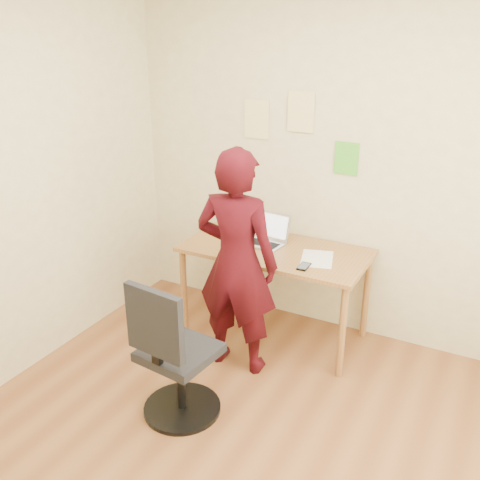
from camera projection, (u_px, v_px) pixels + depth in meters
The scene contains 10 objects.
room at pixel (230, 245), 2.53m from camera, with size 3.58×3.58×2.78m.
desk at pixel (275, 259), 4.09m from camera, with size 1.40×0.70×0.74m.
laptop at pixel (266, 237), 4.15m from camera, with size 0.34×0.31×0.22m.
paper_sheet at pixel (317, 259), 3.88m from camera, with size 0.22×0.32×0.00m, color white.
phone at pixel (304, 266), 3.74m from camera, with size 0.07×0.14×0.01m.
wall_note_left at pixel (257, 119), 4.16m from camera, with size 0.21×0.00×0.30m, color #F1E290.
wall_note_mid at pixel (301, 112), 3.97m from camera, with size 0.21×0.00×0.30m, color #F1E290.
wall_note_right at pixel (346, 158), 3.93m from camera, with size 0.18×0.00×0.24m, color #4FC12B.
office_chair at pixel (173, 361), 3.27m from camera, with size 0.50×0.50×0.96m.
person at pixel (237, 263), 3.65m from camera, with size 0.59×0.39×1.61m, color #34070D.
Camera 1 is at (1.14, -2.05, 2.32)m, focal length 40.00 mm.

